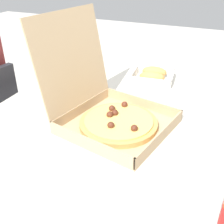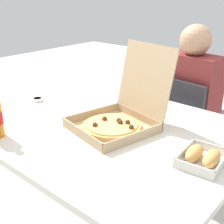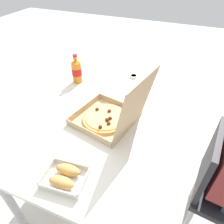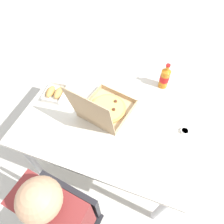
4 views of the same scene
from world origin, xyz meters
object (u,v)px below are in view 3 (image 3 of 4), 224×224
at_px(pizza_box_open, 110,116).
at_px(dipping_sauce_cup, 134,76).
at_px(cola_bottle, 77,71).
at_px(bread_side_box, 65,177).
at_px(paper_menu, 146,174).
at_px(chair, 222,186).

height_order(pizza_box_open, dipping_sauce_cup, pizza_box_open).
bearing_deg(cola_bottle, pizza_box_open, 50.56).
bearing_deg(bread_side_box, paper_menu, 117.41).
xyz_separation_m(chair, bread_side_box, (0.44, -0.75, 0.28)).
height_order(bread_side_box, cola_bottle, cola_bottle).
distance_m(cola_bottle, paper_menu, 0.95).
bearing_deg(cola_bottle, bread_side_box, 26.17).
bearing_deg(paper_menu, dipping_sauce_cup, -158.99).
height_order(cola_bottle, dipping_sauce_cup, cola_bottle).
bearing_deg(paper_menu, cola_bottle, -130.90).
bearing_deg(dipping_sauce_cup, cola_bottle, -59.36).
relative_size(pizza_box_open, paper_menu, 2.20).
xyz_separation_m(pizza_box_open, dipping_sauce_cup, (-0.58, -0.04, -0.04)).
height_order(bread_side_box, paper_menu, bread_side_box).
xyz_separation_m(bread_side_box, paper_menu, (-0.17, 0.33, -0.02)).
distance_m(paper_menu, dipping_sauce_cup, 0.91).
distance_m(pizza_box_open, cola_bottle, 0.55).
xyz_separation_m(pizza_box_open, bread_side_box, (0.44, -0.04, -0.03)).
xyz_separation_m(bread_side_box, cola_bottle, (-0.79, -0.39, 0.07)).
distance_m(chair, bread_side_box, 0.91).
height_order(chair, dipping_sauce_cup, chair).
xyz_separation_m(chair, pizza_box_open, (-0.00, -0.71, 0.31)).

